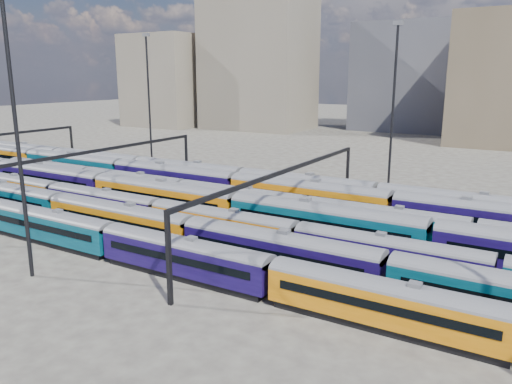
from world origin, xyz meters
The scene contains 13 objects.
ground centered at (0.00, 0.00, 0.00)m, with size 500.00×500.00×0.00m, color #3D3934.
rake_0 centered at (7.45, -15.00, 2.39)m, with size 129.77×2.71×4.55m.
rake_1 centered at (14.60, -10.00, 2.63)m, with size 142.29×2.97×5.00m.
rake_2 centered at (4.76, -5.00, 2.39)m, with size 130.00×2.72×4.56m.
rake_3 centered at (-7.89, 0.00, 2.94)m, with size 158.94×3.32×5.60m.
rake_4 centered at (0.72, 5.00, 2.46)m, with size 95.20×2.79×4.69m.
rake_5 centered at (8.22, 10.00, 2.94)m, with size 158.88×3.32×5.60m.
rake_6 centered at (-5.21, 15.00, 2.74)m, with size 127.19×3.10×5.23m.
gantry_1 centered at (-20.00, 0.00, 6.79)m, with size 0.35×40.35×8.03m.
gantry_2 centered at (10.00, 0.00, 6.79)m, with size 0.35×40.35×8.03m.
mast_1 centered at (-30.00, 22.00, 13.97)m, with size 1.40×0.50×25.60m.
mast_2 centered at (-5.00, -22.00, 13.97)m, with size 1.40×0.50×25.60m.
mast_3 centered at (15.00, 24.00, 13.97)m, with size 1.40×0.50×25.60m.
Camera 1 is at (35.17, -48.70, 18.32)m, focal length 35.00 mm.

